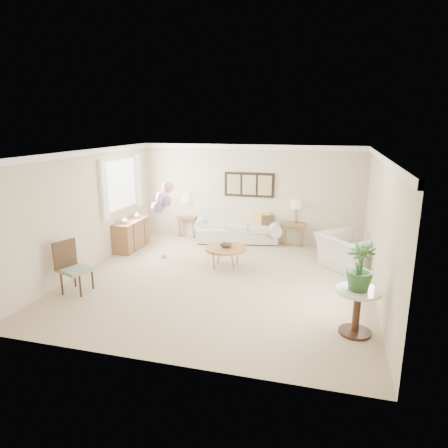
% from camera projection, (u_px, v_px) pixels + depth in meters
% --- Properties ---
extents(ground_plane, '(6.00, 6.00, 0.00)m').
position_uv_depth(ground_plane, '(219.00, 281.00, 8.20)').
color(ground_plane, tan).
extents(room_shell, '(6.04, 6.04, 2.60)m').
position_uv_depth(room_shell, '(215.00, 202.00, 7.92)').
color(room_shell, '#C2B69D').
rests_on(room_shell, ground).
extents(wall_art_triptych, '(1.35, 0.06, 0.65)m').
position_uv_depth(wall_art_triptych, '(249.00, 185.00, 10.60)').
color(wall_art_triptych, black).
rests_on(wall_art_triptych, ground).
extents(sofa, '(2.55, 1.31, 0.88)m').
position_uv_depth(sofa, '(238.00, 228.00, 10.91)').
color(sofa, beige).
rests_on(sofa, ground).
extents(end_table_left, '(0.54, 0.49, 0.59)m').
position_uv_depth(end_table_left, '(189.00, 219.00, 11.39)').
color(end_table_left, '#93663E').
rests_on(end_table_left, ground).
extents(end_table_right, '(0.56, 0.51, 0.61)m').
position_uv_depth(end_table_right, '(295.00, 225.00, 10.55)').
color(end_table_right, '#93663E').
rests_on(end_table_right, ground).
extents(lamp_left, '(0.38, 0.38, 0.67)m').
position_uv_depth(lamp_left, '(188.00, 198.00, 11.24)').
color(lamp_left, gray).
rests_on(lamp_left, end_table_left).
extents(lamp_right, '(0.35, 0.35, 0.61)m').
position_uv_depth(lamp_right, '(296.00, 204.00, 10.41)').
color(lamp_right, gray).
rests_on(lamp_right, end_table_right).
extents(coffee_table, '(0.92, 0.92, 0.47)m').
position_uv_depth(coffee_table, '(226.00, 249.00, 8.86)').
color(coffee_table, '#AA6F30').
rests_on(coffee_table, ground).
extents(decor_bowl, '(0.31, 0.31, 0.07)m').
position_uv_depth(decor_bowl, '(226.00, 246.00, 8.86)').
color(decor_bowl, '#302926').
rests_on(decor_bowl, coffee_table).
extents(armchair, '(1.58, 1.59, 0.78)m').
position_uv_depth(armchair, '(349.00, 252.00, 8.78)').
color(armchair, beige).
rests_on(armchair, ground).
extents(side_table, '(0.67, 0.67, 0.73)m').
position_uv_depth(side_table, '(358.00, 301.00, 6.02)').
color(side_table, silver).
rests_on(side_table, ground).
extents(potted_plant, '(0.51, 0.51, 0.71)m').
position_uv_depth(potted_plant, '(360.00, 267.00, 5.87)').
color(potted_plant, '#2C5325').
rests_on(potted_plant, side_table).
extents(accent_chair, '(0.63, 0.63, 1.01)m').
position_uv_depth(accent_chair, '(73.00, 266.00, 7.55)').
color(accent_chair, gray).
rests_on(accent_chair, ground).
extents(credenza, '(0.46, 1.20, 0.74)m').
position_uv_depth(credenza, '(131.00, 235.00, 10.21)').
color(credenza, '#93663E').
rests_on(credenza, ground).
extents(vase_white, '(0.17, 0.17, 0.17)m').
position_uv_depth(vase_white, '(125.00, 220.00, 9.79)').
color(vase_white, silver).
rests_on(vase_white, credenza).
extents(vase_sage, '(0.19, 0.19, 0.17)m').
position_uv_depth(vase_sage, '(137.00, 215.00, 10.39)').
color(vase_sage, silver).
rests_on(vase_sage, credenza).
extents(balloon_cluster, '(0.51, 0.50, 1.87)m').
position_uv_depth(balloon_cluster, '(162.00, 200.00, 9.22)').
color(balloon_cluster, gray).
rests_on(balloon_cluster, ground).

